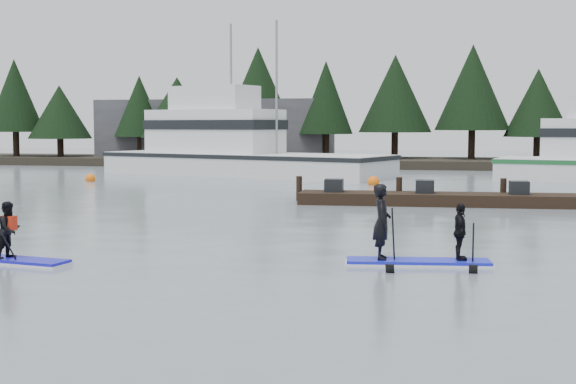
% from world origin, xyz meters
% --- Properties ---
extents(ground, '(160.00, 160.00, 0.00)m').
position_xyz_m(ground, '(0.00, 0.00, 0.00)').
color(ground, slate).
rests_on(ground, ground).
extents(far_shore, '(70.00, 8.00, 0.60)m').
position_xyz_m(far_shore, '(0.00, 42.00, 0.30)').
color(far_shore, '#2D281E').
rests_on(far_shore, ground).
extents(treeline, '(60.00, 4.00, 8.00)m').
position_xyz_m(treeline, '(0.00, 42.00, 0.00)').
color(treeline, black).
rests_on(treeline, ground).
extents(waterfront_building, '(18.00, 6.00, 5.00)m').
position_xyz_m(waterfront_building, '(-14.00, 44.00, 2.50)').
color(waterfront_building, '#4C4C51').
rests_on(waterfront_building, ground).
extents(fishing_boat_large, '(18.97, 10.99, 10.27)m').
position_xyz_m(fishing_boat_large, '(-8.51, 30.39, 0.79)').
color(fishing_boat_large, white).
rests_on(fishing_boat_large, ground).
extents(floating_dock, '(13.69, 2.47, 0.45)m').
position_xyz_m(floating_dock, '(5.61, 14.27, 0.23)').
color(floating_dock, black).
rests_on(floating_dock, ground).
extents(buoy_a, '(0.54, 0.54, 0.54)m').
position_xyz_m(buoy_a, '(-14.76, 23.39, 0.00)').
color(buoy_a, orange).
rests_on(buoy_a, ground).
extents(buoy_b, '(0.60, 0.60, 0.60)m').
position_xyz_m(buoy_b, '(0.60, 23.94, 0.00)').
color(buoy_b, orange).
rests_on(buoy_b, ground).
extents(paddleboard_solo, '(2.90, 1.26, 1.84)m').
position_xyz_m(paddleboard_solo, '(-4.86, -0.89, 0.50)').
color(paddleboard_solo, '#1714C0').
rests_on(paddleboard_solo, ground).
extents(paddleboard_duo, '(3.20, 1.34, 2.25)m').
position_xyz_m(paddleboard_duo, '(3.98, 0.76, 0.64)').
color(paddleboard_duo, '#161DD2').
rests_on(paddleboard_duo, ground).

